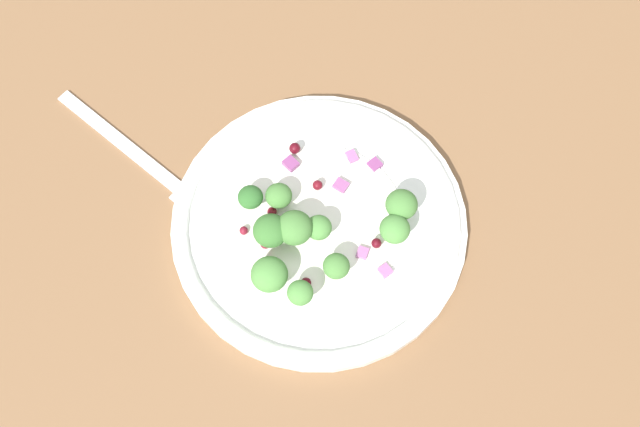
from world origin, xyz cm
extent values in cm
cube|color=brown|center=(0.00, 0.00, -1.00)|extent=(180.00, 180.00, 2.00)
cylinder|color=white|center=(1.79, -0.12, 0.60)|extent=(25.01, 25.01, 1.20)
torus|color=white|center=(1.79, -0.12, 1.20)|extent=(24.00, 24.00, 1.00)
cylinder|color=white|center=(1.79, -0.12, 1.30)|extent=(14.50, 14.50, 0.20)
cylinder|color=#8EB77A|center=(-1.49, 6.26, 2.36)|extent=(0.78, 0.78, 0.78)
ellipsoid|color=#4C843D|center=(-1.49, 6.26, 3.30)|extent=(2.08, 2.08, 1.56)
cylinder|color=#8EB77A|center=(2.32, 2.47, 2.29)|extent=(1.12, 1.12, 1.12)
ellipsoid|color=#477A38|center=(2.32, 2.47, 3.64)|extent=(2.99, 2.99, 2.24)
cylinder|color=#8EB77A|center=(3.65, 3.86, 2.26)|extent=(1.08, 1.08, 1.08)
ellipsoid|color=#386B2D|center=(3.65, 3.86, 3.56)|extent=(2.88, 2.88, 2.16)
cylinder|color=#9EC684|center=(-2.25, 2.74, 2.25)|extent=(0.81, 0.81, 0.81)
ellipsoid|color=#477A38|center=(-2.25, 2.74, 3.23)|extent=(2.17, 2.17, 1.63)
cylinder|color=#ADD18E|center=(-3.96, -2.61, 2.46)|extent=(0.93, 0.93, 0.93)
ellipsoid|color=#4C843D|center=(-3.96, -2.61, 3.58)|extent=(2.49, 2.49, 1.87)
cylinder|color=#8EB77A|center=(0.97, 1.04, 2.12)|extent=(0.81, 0.81, 0.81)
ellipsoid|color=#4C843D|center=(0.97, 1.04, 3.09)|extent=(2.16, 2.16, 1.62)
cylinder|color=#9EC684|center=(5.43, 0.87, 1.83)|extent=(0.85, 0.85, 0.85)
ellipsoid|color=#477A38|center=(5.43, 0.87, 2.84)|extent=(2.25, 2.25, 1.69)
cylinder|color=#ADD18E|center=(-3.07, -4.68, 2.42)|extent=(1.00, 1.00, 1.00)
ellipsoid|color=#477A38|center=(-3.07, -4.68, 3.62)|extent=(2.66, 2.66, 1.99)
cylinder|color=#ADD18E|center=(7.09, 2.53, 2.07)|extent=(0.79, 0.79, 0.79)
ellipsoid|color=#2D6028|center=(7.09, 2.53, 3.02)|extent=(2.12, 2.12, 1.59)
cylinder|color=#8EB77A|center=(1.37, 6.65, 1.93)|extent=(1.12, 1.12, 1.12)
ellipsoid|color=#4C843D|center=(1.37, 6.65, 3.27)|extent=(2.98, 2.98, 2.23)
sphere|color=#4C0A14|center=(-0.96, 4.96, 1.75)|extent=(0.84, 0.84, 0.84)
sphere|color=maroon|center=(5.97, 4.78, 1.70)|extent=(0.72, 0.72, 0.72)
sphere|color=maroon|center=(3.68, 4.62, 2.15)|extent=(0.87, 0.87, 0.87)
sphere|color=#4C0A14|center=(7.63, -3.73, 2.00)|extent=(0.98, 0.98, 0.98)
sphere|color=#4C0A14|center=(-3.30, -1.22, 2.12)|extent=(0.85, 0.85, 0.85)
sphere|color=maroon|center=(3.84, -2.26, 1.97)|extent=(0.86, 0.86, 0.86)
sphere|color=maroon|center=(5.22, 2.04, 1.85)|extent=(0.81, 0.81, 0.81)
cube|color=#A35B93|center=(-5.21, -0.23, 1.49)|extent=(1.18, 1.13, 0.42)
cube|color=#A35B93|center=(3.44, -6.46, 1.54)|extent=(1.35, 1.24, 0.39)
cube|color=#843D75|center=(7.02, -2.46, 1.73)|extent=(1.30, 1.14, 0.53)
cube|color=#A35B93|center=(-2.84, -0.08, 1.55)|extent=(1.18, 1.23, 0.51)
cube|color=#934C84|center=(2.36, -3.61, 1.75)|extent=(1.29, 1.17, 0.31)
cube|color=#843D75|center=(1.44, -7.15, 1.43)|extent=(1.21, 1.22, 0.45)
cube|color=silver|center=(21.09, 5.06, 0.25)|extent=(15.00, 1.26, 0.50)
cube|color=silver|center=(11.79, 5.09, 0.25)|extent=(3.61, 2.41, 0.50)
camera|label=1|loc=(-13.68, 18.55, 58.14)|focal=41.23mm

